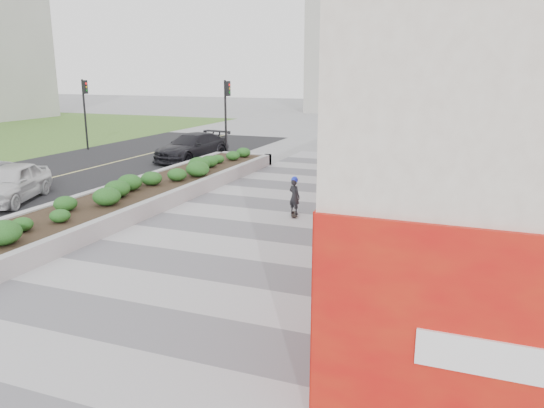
{
  "coord_description": "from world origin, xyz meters",
  "views": [
    {
      "loc": [
        5.77,
        -9.05,
        4.68
      ],
      "look_at": [
        0.61,
        4.22,
        1.1
      ],
      "focal_mm": 35.0,
      "sensor_mm": 36.0,
      "label": 1
    }
  ],
  "objects_px": {
    "car_white": "(11,183)",
    "car_dark": "(192,147)",
    "traffic_signal_near": "(227,107)",
    "skateboarder": "(294,196)",
    "traffic_signal_far": "(85,104)",
    "planter": "(145,190)"
  },
  "relations": [
    {
      "from": "planter",
      "to": "traffic_signal_near",
      "type": "relative_size",
      "value": 4.29
    },
    {
      "from": "skateboarder",
      "to": "car_white",
      "type": "xyz_separation_m",
      "value": [
        -10.35,
        -1.86,
        0.02
      ]
    },
    {
      "from": "traffic_signal_far",
      "to": "car_white",
      "type": "distance_m",
      "value": 13.6
    },
    {
      "from": "traffic_signal_far",
      "to": "car_white",
      "type": "relative_size",
      "value": 1.02
    },
    {
      "from": "traffic_signal_far",
      "to": "car_dark",
      "type": "distance_m",
      "value": 8.28
    },
    {
      "from": "car_white",
      "to": "traffic_signal_near",
      "type": "bearing_deg",
      "value": 56.33
    },
    {
      "from": "planter",
      "to": "traffic_signal_far",
      "type": "relative_size",
      "value": 4.29
    },
    {
      "from": "planter",
      "to": "traffic_signal_near",
      "type": "height_order",
      "value": "traffic_signal_near"
    },
    {
      "from": "planter",
      "to": "car_dark",
      "type": "bearing_deg",
      "value": 108.83
    },
    {
      "from": "car_dark",
      "to": "planter",
      "type": "bearing_deg",
      "value": -62.5
    },
    {
      "from": "planter",
      "to": "car_dark",
      "type": "distance_m",
      "value": 9.3
    },
    {
      "from": "skateboarder",
      "to": "traffic_signal_far",
      "type": "bearing_deg",
      "value": 129.79
    },
    {
      "from": "car_white",
      "to": "car_dark",
      "type": "xyz_separation_m",
      "value": [
        1.54,
        10.63,
        0.01
      ]
    },
    {
      "from": "planter",
      "to": "car_white",
      "type": "distance_m",
      "value": 4.9
    },
    {
      "from": "traffic_signal_near",
      "to": "skateboarder",
      "type": "bearing_deg",
      "value": -54.23
    },
    {
      "from": "traffic_signal_near",
      "to": "skateboarder",
      "type": "height_order",
      "value": "traffic_signal_near"
    },
    {
      "from": "car_white",
      "to": "car_dark",
      "type": "relative_size",
      "value": 0.84
    },
    {
      "from": "traffic_signal_near",
      "to": "skateboarder",
      "type": "relative_size",
      "value": 3.13
    },
    {
      "from": "traffic_signal_near",
      "to": "planter",
      "type": "bearing_deg",
      "value": -80.65
    },
    {
      "from": "traffic_signal_near",
      "to": "car_white",
      "type": "relative_size",
      "value": 1.02
    },
    {
      "from": "skateboarder",
      "to": "car_dark",
      "type": "distance_m",
      "value": 12.43
    },
    {
      "from": "traffic_signal_near",
      "to": "car_dark",
      "type": "height_order",
      "value": "traffic_signal_near"
    }
  ]
}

